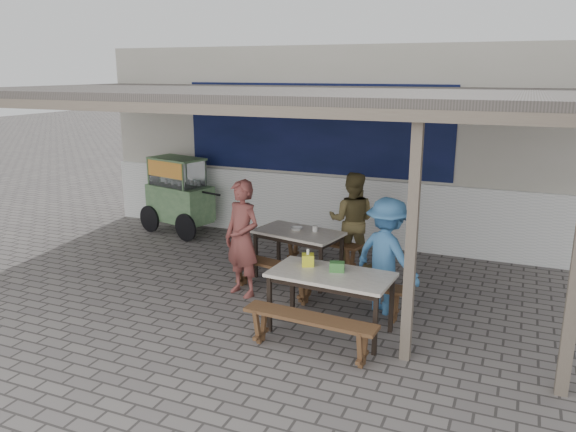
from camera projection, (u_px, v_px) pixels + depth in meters
The scene contains 17 objects.
ground at pixel (250, 296), 7.86m from camera, with size 60.00×60.00×0.00m, color slate.
back_wall at pixel (334, 144), 10.62m from camera, with size 9.00×1.28×3.50m.
warung_roof at pixel (277, 96), 7.97m from camera, with size 9.00×4.21×2.81m.
table_left at pixel (298, 236), 8.36m from camera, with size 1.38×0.96×0.75m.
bench_left_street at pixel (272, 270), 7.91m from camera, with size 1.39×0.54×0.45m.
bench_left_wall at pixel (321, 247), 8.98m from camera, with size 1.39×0.54×0.45m.
table_right at pixel (331, 279), 6.64m from camera, with size 1.48×0.84×0.75m.
bench_right_street at pixel (309, 325), 6.19m from camera, with size 1.55×0.37×0.45m.
bench_right_wall at pixel (348, 288), 7.25m from camera, with size 1.55×0.37×0.45m.
vendor_cart at pixel (179, 192), 10.78m from camera, with size 1.89×1.04×1.46m.
patron_street_side at pixel (242, 238), 7.74m from camera, with size 0.60×0.39×1.64m, color brown.
patron_wall_side at pixel (352, 221), 8.85m from camera, with size 0.75×0.59×1.55m, color brown.
patron_right_table at pixel (387, 256), 7.19m from camera, with size 0.99×0.57×1.53m, color teal.
tissue_box at pixel (308, 260), 6.86m from camera, with size 0.14×0.14×0.14m, color yellow.
donation_box at pixel (337, 267), 6.66m from camera, with size 0.17×0.12×0.12m, color #3E7F38.
condiment_jar at pixel (315, 229), 8.32m from camera, with size 0.08×0.08×0.09m, color silver.
condiment_bowl at pixel (297, 229), 8.40m from camera, with size 0.18×0.18×0.04m, color silver.
Camera 1 is at (3.34, -6.54, 3.07)m, focal length 35.00 mm.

